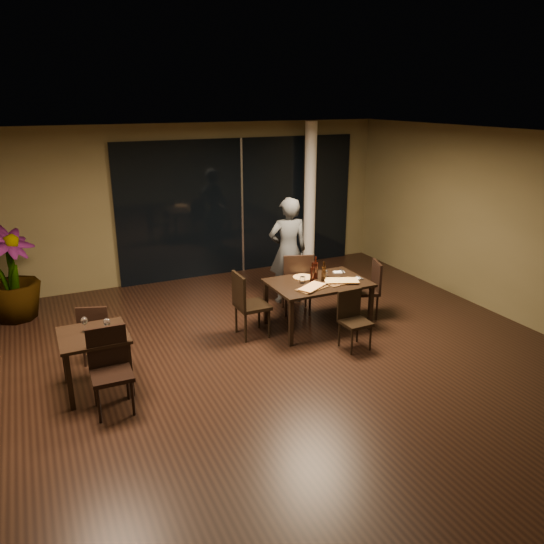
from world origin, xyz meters
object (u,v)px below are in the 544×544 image
at_px(chair_side_near, 110,365).
at_px(bottle_b, 324,271).
at_px(main_table, 318,286).
at_px(bottle_a, 312,272).
at_px(chair_main_left, 247,302).
at_px(chair_main_near, 353,316).
at_px(potted_plant, 11,275).
at_px(bottle_c, 316,268).
at_px(chair_side_far, 96,331).
at_px(side_table, 94,343).
at_px(chair_main_right, 369,286).
at_px(diner, 288,251).
at_px(chair_main_far, 297,280).

bearing_deg(chair_side_near, bottle_b, 17.40).
relative_size(main_table, bottle_a, 4.78).
height_order(chair_main_left, bottle_b, bottle_b).
height_order(chair_main_near, potted_plant, potted_plant).
distance_m(potted_plant, bottle_c, 4.86).
height_order(main_table, chair_side_far, chair_side_far).
relative_size(chair_main_near, chair_side_near, 0.86).
bearing_deg(main_table, chair_side_near, -163.31).
relative_size(main_table, chair_side_near, 1.54).
height_order(side_table, chair_side_near, chair_side_near).
height_order(main_table, bottle_c, bottle_c).
relative_size(chair_side_near, bottle_b, 3.18).
relative_size(chair_main_right, potted_plant, 0.62).
bearing_deg(side_table, chair_side_far, 82.09).
bearing_deg(potted_plant, bottle_a, -28.56).
distance_m(chair_side_far, chair_side_near, 1.18).
bearing_deg(diner, bottle_c, 98.25).
distance_m(main_table, chair_side_far, 3.31).
xyz_separation_m(chair_main_left, chair_main_right, (2.10, -0.13, -0.04)).
relative_size(main_table, chair_main_far, 1.42).
distance_m(bottle_a, bottle_c, 0.15).
distance_m(bottle_b, bottle_c, 0.16).
bearing_deg(bottle_c, bottle_a, -138.69).
distance_m(chair_main_far, diner, 0.68).
distance_m(chair_main_far, chair_main_near, 1.42).
bearing_deg(chair_main_far, chair_main_right, 168.86).
relative_size(chair_main_far, chair_main_near, 1.26).
bearing_deg(chair_main_near, bottle_c, 92.78).
bearing_deg(chair_side_far, main_table, -164.10).
height_order(chair_side_far, bottle_b, bottle_b).
bearing_deg(bottle_c, chair_main_far, 101.16).
distance_m(chair_main_left, chair_side_near, 2.43).
relative_size(chair_main_near, chair_main_right, 0.89).
bearing_deg(potted_plant, chair_side_far, -65.13).
height_order(side_table, bottle_c, bottle_c).
bearing_deg(chair_main_near, diner, 89.63).
height_order(chair_main_far, chair_side_far, chair_main_far).
relative_size(main_table, potted_plant, 0.99).
distance_m(chair_main_right, bottle_a, 1.11).
distance_m(chair_main_right, bottle_b, 0.95).
xyz_separation_m(side_table, chair_main_right, (4.36, 0.50, -0.10)).
bearing_deg(potted_plant, chair_side_near, -73.20).
bearing_deg(chair_main_near, side_table, 173.08).
relative_size(chair_main_near, potted_plant, 0.55).
bearing_deg(main_table, bottle_b, -1.70).
relative_size(side_table, diner, 0.43).
xyz_separation_m(chair_main_near, bottle_a, (-0.19, 0.87, 0.44)).
distance_m(main_table, bottle_c, 0.29).
xyz_separation_m(side_table, bottle_c, (3.43, 0.65, 0.30)).
distance_m(side_table, bottle_a, 3.38).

